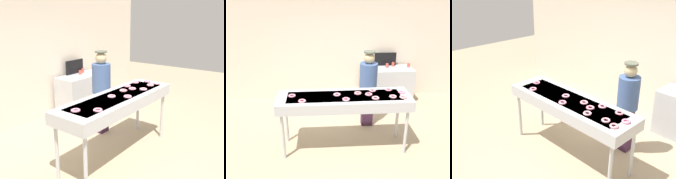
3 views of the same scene
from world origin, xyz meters
TOP-DOWN VIEW (x-y plane):
  - ground_plane at (0.00, 0.00)m, footprint 16.00×16.00m
  - back_wall at (0.00, 2.44)m, footprint 8.00×0.12m
  - fryer_conveyor at (0.00, 0.00)m, footprint 2.39×0.71m
  - strawberry_donut_0 at (-0.93, 0.04)m, footprint 0.15×0.15m
  - strawberry_donut_1 at (0.85, 0.20)m, footprint 0.16×0.16m
  - strawberry_donut_2 at (1.07, 0.06)m, footprint 0.18×0.18m
  - strawberry_donut_3 at (0.54, 0.18)m, footprint 0.17×0.17m
  - strawberry_donut_4 at (0.44, 0.01)m, footprint 0.18×0.18m
  - strawberry_donut_5 at (0.25, 0.07)m, footprint 0.13×0.13m
  - strawberry_donut_6 at (1.02, -0.16)m, footprint 0.18×0.18m
  - strawberry_donut_7 at (-0.74, -0.20)m, footprint 0.18×0.18m
  - strawberry_donut_8 at (0.53, -0.16)m, footprint 0.16×0.16m
  - strawberry_donut_9 at (0.85, -0.12)m, footprint 0.17×0.17m
  - strawberry_donut_10 at (0.01, -0.18)m, footprint 0.18×0.18m
  - strawberry_donut_11 at (-0.13, 0.03)m, footprint 0.18×0.18m
  - worker_baker at (0.58, 0.82)m, footprint 0.36×0.36m
  - prep_counter at (1.28, 1.99)m, footprint 1.31×0.61m
  - paper_cup_0 at (1.48, 2.16)m, footprint 0.07×0.07m
  - paper_cup_1 at (1.86, 2.07)m, footprint 0.07×0.07m
  - paper_cup_2 at (1.30, 2.08)m, footprint 0.07×0.07m
  - menu_display at (1.28, 2.25)m, footprint 0.56×0.04m

SIDE VIEW (x-z plane):
  - ground_plane at x=0.00m, z-range 0.00..0.00m
  - prep_counter at x=1.28m, z-range 0.00..0.91m
  - paper_cup_0 at x=1.48m, z-range 0.91..1.01m
  - paper_cup_1 at x=1.86m, z-range 0.91..1.01m
  - paper_cup_2 at x=1.30m, z-range 0.91..1.01m
  - worker_baker at x=0.58m, z-range 0.13..1.80m
  - fryer_conveyor at x=0.00m, z-range 0.44..1.51m
  - menu_display at x=1.28m, z-range 0.91..1.25m
  - strawberry_donut_0 at x=-0.93m, z-range 1.07..1.10m
  - strawberry_donut_1 at x=0.85m, z-range 1.07..1.10m
  - strawberry_donut_2 at x=1.07m, z-range 1.07..1.10m
  - strawberry_donut_3 at x=0.54m, z-range 1.07..1.10m
  - strawberry_donut_4 at x=0.44m, z-range 1.07..1.10m
  - strawberry_donut_5 at x=0.25m, z-range 1.07..1.10m
  - strawberry_donut_6 at x=1.02m, z-range 1.07..1.10m
  - strawberry_donut_7 at x=-0.74m, z-range 1.07..1.10m
  - strawberry_donut_8 at x=0.53m, z-range 1.07..1.10m
  - strawberry_donut_9 at x=0.85m, z-range 1.07..1.10m
  - strawberry_donut_10 at x=0.01m, z-range 1.07..1.10m
  - strawberry_donut_11 at x=-0.13m, z-range 1.07..1.10m
  - back_wall at x=0.00m, z-range 0.00..3.23m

